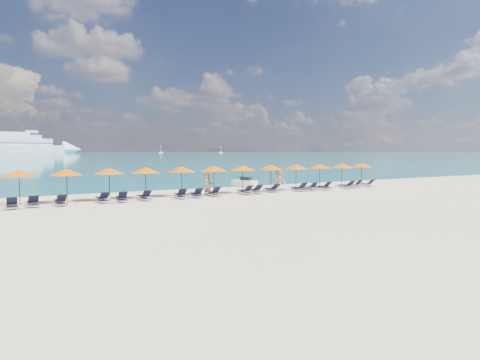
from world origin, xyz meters
TOP-DOWN VIEW (x-y plane):
  - ground at (0.00, 0.00)m, footprint 1400.00×1400.00m
  - sea at (0.00, 660.00)m, footprint 1600.00×1300.00m
  - cruise_ship at (-9.84, 519.77)m, footprint 131.12×32.94m
  - sailboat_near at (147.33, 489.01)m, footprint 5.75×1.92m
  - sailboat_far at (237.28, 493.87)m, footprint 5.20×1.73m
  - jetski at (4.13, 9.65)m, footprint 1.82×2.73m
  - beachgoer_a at (-1.99, 4.67)m, footprint 0.71×0.68m
  - beachgoer_b at (-1.70, 5.04)m, footprint 0.89×0.74m
  - beachgoer_c at (4.54, 4.51)m, footprint 1.28×1.08m
  - umbrella_0 at (-14.58, 5.02)m, footprint 2.10×2.10m
  - umbrella_1 at (-11.86, 4.87)m, footprint 2.10×2.10m
  - umbrella_2 at (-9.14, 5.02)m, footprint 2.10×2.10m
  - umbrella_3 at (-6.62, 5.04)m, footprint 2.10×2.10m
  - umbrella_4 at (-3.89, 5.02)m, footprint 2.10×2.10m
  - umbrella_5 at (-1.34, 4.77)m, footprint 2.10×2.10m
  - umbrella_6 at (1.32, 4.97)m, footprint 2.10×2.10m
  - umbrella_7 at (3.94, 4.79)m, footprint 2.10×2.10m
  - umbrella_8 at (6.59, 4.85)m, footprint 2.10×2.10m
  - umbrella_9 at (9.28, 4.89)m, footprint 2.10×2.10m
  - umbrella_10 at (11.86, 4.82)m, footprint 2.10×2.10m
  - umbrella_11 at (14.56, 4.98)m, footprint 2.10×2.10m
  - lounger_0 at (-15.00, 3.54)m, footprint 0.68×1.72m
  - lounger_1 at (-13.90, 3.84)m, footprint 0.73×1.74m
  - lounger_2 at (-12.38, 3.71)m, footprint 0.76×1.75m
  - lounger_3 at (-9.82, 3.88)m, footprint 0.78×1.75m
  - lounger_4 at (-8.66, 3.61)m, footprint 0.72×1.73m
  - lounger_5 at (-7.13, 3.69)m, footprint 0.79×1.75m
  - lounger_6 at (-4.54, 3.61)m, footprint 0.74×1.74m
  - lounger_7 at (-3.36, 3.52)m, footprint 0.70×1.73m
  - lounger_8 at (-1.92, 3.71)m, footprint 0.72×1.73m
  - lounger_9 at (0.84, 3.72)m, footprint 0.77×1.75m
  - lounger_10 at (1.86, 3.84)m, footprint 0.70×1.73m
  - lounger_11 at (3.41, 3.88)m, footprint 0.79×1.76m
  - lounger_12 at (6.05, 3.64)m, footprint 0.68×1.72m
  - lounger_13 at (7.09, 3.55)m, footprint 0.62×1.70m
  - lounger_14 at (8.59, 3.53)m, footprint 0.63×1.70m
  - lounger_15 at (11.33, 3.52)m, footprint 0.74×1.74m
  - lounger_16 at (12.45, 3.77)m, footprint 0.64×1.71m
  - lounger_17 at (13.97, 3.74)m, footprint 0.64×1.71m

SIDE VIEW (x-z plane):
  - ground at x=0.00m, z-range 0.00..0.00m
  - sea at x=0.00m, z-range 0.00..0.01m
  - lounger_0 at x=-15.00m, z-range -0.09..0.56m
  - lounger_1 at x=-13.90m, z-range -0.09..0.56m
  - lounger_2 at x=-12.38m, z-range -0.09..0.56m
  - lounger_3 at x=-9.82m, z-range -0.09..0.56m
  - lounger_4 at x=-8.66m, z-range -0.09..0.56m
  - lounger_5 at x=-7.13m, z-range -0.09..0.56m
  - lounger_6 at x=-4.54m, z-range -0.09..0.56m
  - lounger_7 at x=-3.36m, z-range -0.09..0.56m
  - lounger_8 at x=-1.92m, z-range -0.09..0.56m
  - lounger_9 at x=0.84m, z-range -0.09..0.56m
  - lounger_10 at x=1.86m, z-range -0.09..0.56m
  - lounger_11 at x=3.41m, z-range -0.09..0.56m
  - lounger_12 at x=6.05m, z-range -0.09..0.56m
  - lounger_13 at x=7.09m, z-range -0.09..0.56m
  - lounger_14 at x=8.59m, z-range -0.09..0.56m
  - lounger_15 at x=11.33m, z-range -0.09..0.56m
  - lounger_16 at x=12.45m, z-range -0.09..0.56m
  - lounger_17 at x=13.97m, z-range -0.09..0.56m
  - jetski at x=4.13m, z-range -0.08..0.83m
  - beachgoer_b at x=-1.70m, z-range 0.00..1.59m
  - beachgoer_a at x=-1.99m, z-range 0.00..1.64m
  - beachgoer_c at x=4.54m, z-range 0.00..1.81m
  - sailboat_far at x=237.28m, z-range -3.79..5.75m
  - sailboat_near at x=147.33m, z-range -4.19..6.36m
  - umbrella_0 at x=-14.58m, z-range 0.88..3.16m
  - umbrella_1 at x=-11.86m, z-range 0.88..3.16m
  - umbrella_2 at x=-9.14m, z-range 0.88..3.16m
  - umbrella_3 at x=-6.62m, z-range 0.88..3.16m
  - umbrella_4 at x=-3.89m, z-range 0.88..3.16m
  - umbrella_5 at x=-1.34m, z-range 0.88..3.16m
  - umbrella_6 at x=1.32m, z-range 0.88..3.16m
  - umbrella_7 at x=3.94m, z-range 0.88..3.16m
  - umbrella_8 at x=6.59m, z-range 0.88..3.16m
  - umbrella_9 at x=9.28m, z-range 0.88..3.16m
  - umbrella_10 at x=11.86m, z-range 0.88..3.16m
  - umbrella_11 at x=14.56m, z-range 0.88..3.16m
  - cruise_ship at x=-9.84m, z-range -8.66..27.46m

